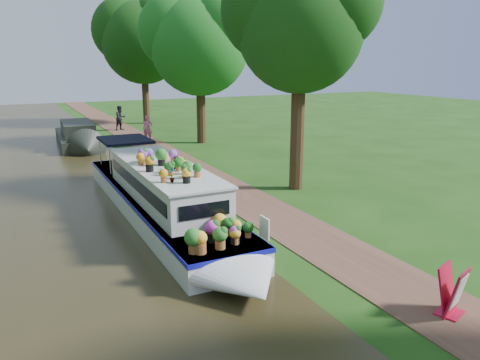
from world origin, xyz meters
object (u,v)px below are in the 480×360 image
plant_boat (164,196)px  sandwich_board (452,293)px  pedestrian_pink (148,129)px  pedestrian_dark (121,118)px  second_boat (78,137)px

plant_boat → sandwich_board: bearing=-67.3°
pedestrian_pink → pedestrian_dark: (-0.41, 5.92, 0.08)m
plant_boat → second_boat: 15.60m
pedestrian_dark → second_boat: bearing=-149.8°
second_boat → pedestrian_pink: bearing=0.4°
sandwich_board → pedestrian_pink: size_ratio=0.61×
pedestrian_dark → pedestrian_pink: bearing=-111.7°
second_boat → pedestrian_pink: size_ratio=4.73×
plant_boat → pedestrian_pink: 15.86m
sandwich_board → pedestrian_dark: size_ratio=0.56×
plant_boat → pedestrian_pink: plant_boat is taller
pedestrian_dark → sandwich_board: bearing=-115.5°
sandwich_board → second_boat: bearing=79.6°
plant_boat → pedestrian_pink: (3.79, 15.40, 0.00)m
second_boat → pedestrian_pink: 4.31m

